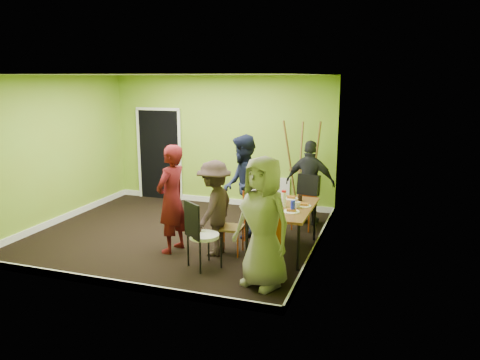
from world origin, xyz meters
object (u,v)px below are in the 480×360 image
Objects in this scene: chair_back_end at (308,190)px; chair_front_end at (269,240)px; chair_bentwood at (200,232)px; person_back_end at (310,183)px; person_left_near at (214,208)px; person_front_end at (263,222)px; orange_bottle at (285,201)px; person_standing at (172,199)px; person_left_far at (243,186)px; dining_table at (284,210)px; chair_left_near at (226,222)px; blue_bottle at (293,206)px; easel at (302,169)px; chair_left_far at (252,211)px; thermos at (284,200)px.

chair_back_end is 1.02× the size of chair_front_end.
person_back_end is (1.13, 2.64, 0.24)m from chair_bentwood.
chair_bentwood is 0.63× the size of person_back_end.
person_front_end is (1.03, -0.86, 0.13)m from person_left_near.
person_standing is at bearing -155.66° from orange_bottle.
chair_front_end is at bearing 7.98° from person_left_far.
chair_front_end is (-0.09, -2.43, -0.16)m from chair_back_end.
dining_table is at bearing 70.09° from chair_front_end.
person_left_near is at bearing 129.56° from chair_front_end.
orange_bottle is 0.91m from person_left_far.
chair_front_end is 2.62m from person_back_end.
chair_left_near is at bearing 114.85° from chair_bentwood.
chair_bentwood is at bearing -15.27° from chair_left_near.
orange_bottle is at bearing 117.18° from blue_bottle.
person_left_near is at bearing 107.41° from person_standing.
chair_left_near is 1.03m from orange_bottle.
easel is 10.63× the size of blue_bottle.
person_standing is at bearing -171.17° from blue_bottle.
person_left_near is (-1.12, -1.86, 0.06)m from chair_back_end.
chair_bentwood is at bearing 4.45° from person_left_near.
chair_front_end is 0.56× the size of person_standing.
orange_bottle is 1.17m from person_left_near.
person_left_far reaches higher than chair_back_end.
chair_bentwood reaches higher than blue_bottle.
chair_left_far is at bearing 147.37° from dining_table.
person_left_far is at bearing 175.58° from person_left_near.
person_front_end reaches higher than chair_left_far.
orange_bottle is 0.05× the size of person_front_end.
person_front_end is at bearing 22.71° from chair_left_far.
person_left_near is 2.33m from person_back_end.
chair_bentwood reaches higher than chair_left_far.
chair_bentwood is at bearing 63.85° from person_standing.
person_standing is (-0.85, -0.20, 0.36)m from chair_left_near.
person_standing is at bearing 178.76° from person_front_end.
person_standing is (-1.90, -0.29, 0.03)m from blue_bottle.
person_front_end is (-0.09, -2.72, 0.19)m from chair_back_end.
blue_bottle reaches higher than dining_table.
person_standing is 1.38m from person_left_far.
chair_left_far is at bearing 142.18° from person_standing.
chair_left_far is 0.93× the size of chair_front_end.
person_front_end is at bearing 53.72° from person_left_near.
chair_bentwood is (-0.34, -1.47, 0.06)m from chair_left_far.
person_standing is at bearing 142.95° from chair_front_end.
easel reaches higher than person_front_end.
chair_back_end is 2.18m from person_left_near.
blue_bottle is (1.19, 0.80, 0.28)m from chair_bentwood.
thermos reaches higher than blue_bottle.
person_left_near is at bearing 65.48° from person_back_end.
chair_front_end is (0.88, -0.67, 0.03)m from chair_left_near.
orange_bottle is at bearing 87.80° from person_back_end.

